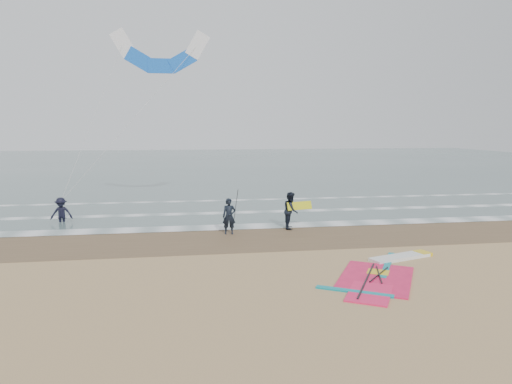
{
  "coord_description": "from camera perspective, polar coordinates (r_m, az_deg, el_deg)",
  "views": [
    {
      "loc": [
        -3.35,
        -13.7,
        4.88
      ],
      "look_at": [
        -0.53,
        5.0,
        2.2
      ],
      "focal_mm": 32.0,
      "sensor_mm": 36.0,
      "label": 1
    }
  ],
  "objects": [
    {
      "name": "ground",
      "position": [
        14.93,
        4.96,
        -11.05
      ],
      "size": [
        120.0,
        120.0,
        0.0
      ],
      "primitive_type": "plane",
      "color": "tan",
      "rests_on": "ground"
    },
    {
      "name": "sea_water",
      "position": [
        61.98,
        -5.46,
        3.53
      ],
      "size": [
        120.0,
        80.0,
        0.02
      ],
      "primitive_type": "cube",
      "color": "#47605E",
      "rests_on": "ground"
    },
    {
      "name": "wet_sand_band",
      "position": [
        20.57,
        1.04,
        -5.65
      ],
      "size": [
        120.0,
        5.0,
        0.01
      ],
      "primitive_type": "cube",
      "color": "brown",
      "rests_on": "ground"
    },
    {
      "name": "foam_waterline",
      "position": [
        24.85,
        -0.67,
        -3.19
      ],
      "size": [
        120.0,
        9.15,
        0.02
      ],
      "color": "white",
      "rests_on": "ground"
    },
    {
      "name": "windsurf_rig",
      "position": [
        16.26,
        15.77,
        -9.59
      ],
      "size": [
        5.42,
        5.13,
        0.13
      ],
      "color": "white",
      "rests_on": "ground"
    },
    {
      "name": "person_standing",
      "position": [
        21.0,
        -3.38,
        -3.05
      ],
      "size": [
        0.64,
        0.45,
        1.67
      ],
      "primitive_type": "imported",
      "rotation": [
        0.0,
        0.0,
        -0.08
      ],
      "color": "black",
      "rests_on": "ground"
    },
    {
      "name": "person_walking",
      "position": [
        22.15,
        4.38,
        -2.31
      ],
      "size": [
        0.89,
        1.02,
        1.8
      ],
      "primitive_type": "imported",
      "rotation": [
        0.0,
        0.0,
        1.3
      ],
      "color": "black",
      "rests_on": "ground"
    },
    {
      "name": "person_wading",
      "position": [
        25.56,
        -23.2,
        -1.71
      ],
      "size": [
        1.12,
        0.7,
        1.66
      ],
      "primitive_type": "imported",
      "rotation": [
        0.0,
        0.0,
        0.08
      ],
      "color": "black",
      "rests_on": "ground"
    },
    {
      "name": "held_pole",
      "position": [
        20.96,
        -2.57,
        -1.99
      ],
      "size": [
        0.17,
        0.86,
        1.82
      ],
      "color": "black",
      "rests_on": "ground"
    },
    {
      "name": "carried_kiteboard",
      "position": [
        22.11,
        5.46,
        -1.72
      ],
      "size": [
        1.3,
        0.51,
        0.39
      ],
      "color": "yellow",
      "rests_on": "ground"
    },
    {
      "name": "surf_kite",
      "position": [
        28.57,
        -11.84,
        16.38
      ],
      "size": [
        8.01,
        3.93,
        9.53
      ],
      "color": "white",
      "rests_on": "ground"
    }
  ]
}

